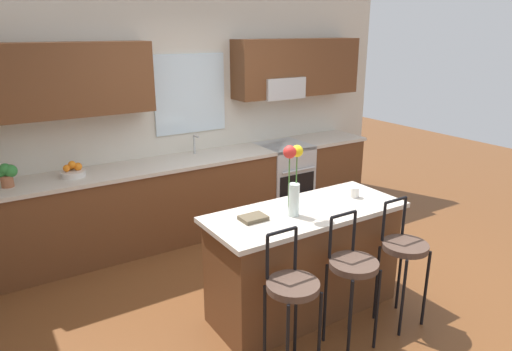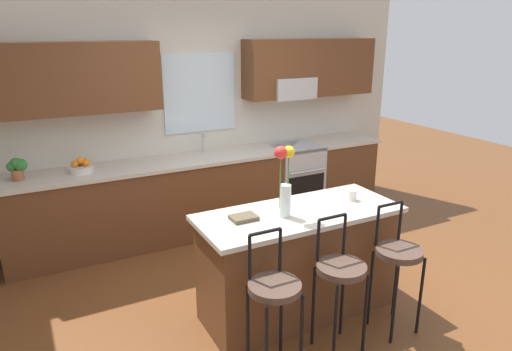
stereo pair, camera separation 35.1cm
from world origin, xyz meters
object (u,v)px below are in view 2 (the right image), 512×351
object	(u,v)px
bar_stool_middle	(340,274)
cookbook	(244,218)
bar_stool_far	(398,257)
mug_ceramic	(352,195)
bar_stool_near	(274,293)
oven_range	(293,180)
fruit_bowl_oranges	(81,167)
flower_vase	(285,179)
kitchen_island	(298,262)
potted_plant_small	(17,167)

from	to	relation	value
bar_stool_middle	cookbook	xyz separation A→B (m)	(-0.47, 0.61, 0.30)
bar_stool_far	mug_ceramic	distance (m)	0.66
mug_ceramic	bar_stool_near	bearing A→B (deg)	-152.31
oven_range	mug_ceramic	size ratio (longest dim) A/B	10.22
fruit_bowl_oranges	oven_range	bearing A→B (deg)	-0.64
bar_stool_far	flower_vase	world-z (taller)	flower_vase
oven_range	bar_stool_far	size ratio (longest dim) A/B	0.88
kitchen_island	mug_ceramic	distance (m)	0.73
flower_vase	bar_stool_far	bearing A→B (deg)	-36.34
fruit_bowl_oranges	cookbook	bearing A→B (deg)	-63.67
oven_range	bar_stool_middle	distance (m)	2.72
oven_range	bar_stool_far	bearing A→B (deg)	-103.46
fruit_bowl_oranges	flower_vase	bearing A→B (deg)	-57.79
kitchen_island	bar_stool_middle	world-z (taller)	bar_stool_middle
bar_stool_middle	mug_ceramic	distance (m)	0.85
flower_vase	fruit_bowl_oranges	world-z (taller)	flower_vase
kitchen_island	flower_vase	size ratio (longest dim) A/B	2.95
bar_stool_middle	fruit_bowl_oranges	bearing A→B (deg)	119.39
bar_stool_far	mug_ceramic	bearing A→B (deg)	91.65
bar_stool_near	bar_stool_middle	distance (m)	0.55
fruit_bowl_oranges	bar_stool_near	bearing A→B (deg)	-71.09
bar_stool_far	fruit_bowl_oranges	xyz separation A→B (m)	(-1.95, 2.49, 0.34)
bar_stool_far	mug_ceramic	size ratio (longest dim) A/B	11.58
bar_stool_far	flower_vase	size ratio (longest dim) A/B	1.83
mug_ceramic	bar_stool_far	bearing A→B (deg)	-88.35
fruit_bowl_oranges	potted_plant_small	bearing A→B (deg)	-179.45
kitchen_island	flower_vase	world-z (taller)	flower_vase
bar_stool_middle	cookbook	distance (m)	0.83
oven_range	flower_vase	size ratio (longest dim) A/B	1.62
bar_stool_far	flower_vase	bearing A→B (deg)	143.66
flower_vase	cookbook	size ratio (longest dim) A/B	2.84
potted_plant_small	oven_range	bearing A→B (deg)	-0.42
bar_stool_near	cookbook	bearing A→B (deg)	82.90
bar_stool_far	potted_plant_small	size ratio (longest dim) A/B	4.64
bar_stool_middle	bar_stool_far	world-z (taller)	same
fruit_bowl_oranges	bar_stool_middle	bearing A→B (deg)	-60.61
bar_stool_middle	fruit_bowl_oranges	world-z (taller)	fruit_bowl_oranges
kitchen_island	bar_stool_far	distance (m)	0.80
kitchen_island	bar_stool_near	xyz separation A→B (m)	(-0.55, -0.56, 0.17)
bar_stool_near	mug_ceramic	xyz separation A→B (m)	(1.08, 0.57, 0.33)
kitchen_island	bar_stool_near	size ratio (longest dim) A/B	1.61
flower_vase	fruit_bowl_oranges	xyz separation A→B (m)	(-1.24, 1.97, -0.25)
bar_stool_middle	potted_plant_small	distance (m)	3.20
mug_ceramic	cookbook	size ratio (longest dim) A/B	0.45
bar_stool_near	bar_stool_middle	xyz separation A→B (m)	(0.55, 0.00, 0.00)
bar_stool_far	potted_plant_small	distance (m)	3.57
oven_range	kitchen_island	xyz separation A→B (m)	(-1.14, -1.91, 0.00)
bar_stool_near	cookbook	world-z (taller)	bar_stool_near
oven_range	fruit_bowl_oranges	bearing A→B (deg)	179.36
flower_vase	cookbook	xyz separation A→B (m)	(-0.31, 0.09, -0.29)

